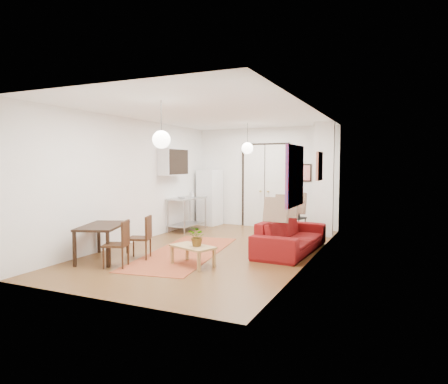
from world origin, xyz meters
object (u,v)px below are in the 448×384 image
at_px(dining_table, 103,229).
at_px(black_side_chair, 297,214).
at_px(coffee_table, 193,248).
at_px(sofa, 291,235).
at_px(kitchen_counter, 187,209).
at_px(dining_chair_far, 119,240).
at_px(dining_chair_near, 142,234).
at_px(fridge, 210,197).

height_order(dining_table, black_side_chair, black_side_chair).
distance_m(coffee_table, dining_table, 1.85).
bearing_deg(sofa, dining_table, 127.72).
distance_m(kitchen_counter, dining_table, 3.63).
bearing_deg(dining_table, sofa, 34.69).
xyz_separation_m(dining_table, dining_chair_far, (0.60, -0.27, -0.12)).
bearing_deg(sofa, coffee_table, 147.55).
bearing_deg(dining_table, black_side_chair, 58.27).
bearing_deg(black_side_chair, coffee_table, 93.07).
bearing_deg(kitchen_counter, dining_table, -84.25).
height_order(dining_chair_near, black_side_chair, black_side_chair).
distance_m(kitchen_counter, dining_chair_near, 3.29).
xyz_separation_m(coffee_table, dining_chair_near, (-1.20, 0.13, 0.17)).
bearing_deg(sofa, dining_chair_near, 127.47).
bearing_deg(dining_chair_near, sofa, 104.28).
bearing_deg(coffee_table, sofa, 54.53).
distance_m(kitchen_counter, black_side_chair, 3.00).
relative_size(fridge, dining_chair_far, 1.99).
xyz_separation_m(coffee_table, dining_chair_far, (-1.20, -0.57, 0.17)).
bearing_deg(dining_table, dining_chair_far, -24.10).
bearing_deg(kitchen_counter, sofa, -20.98).
distance_m(fridge, dining_chair_near, 4.47).
relative_size(fridge, black_side_chair, 1.90).
height_order(fridge, dining_chair_near, fridge).
bearing_deg(dining_chair_far, dining_table, -134.26).
xyz_separation_m(fridge, dining_table, (0.09, -4.84, -0.23)).
bearing_deg(dining_chair_near, kitchen_counter, 173.74).
bearing_deg(dining_chair_far, kitchen_counter, 171.31).
xyz_separation_m(sofa, dining_chair_near, (-2.53, -1.73, 0.14)).
distance_m(sofa, coffee_table, 2.29).
xyz_separation_m(kitchen_counter, dining_chair_near, (0.79, -3.19, -0.11)).
bearing_deg(dining_chair_near, coffee_table, 63.83).
relative_size(dining_table, dining_chair_far, 1.65).
bearing_deg(kitchen_counter, dining_chair_near, -73.35).
bearing_deg(black_side_chair, dining_chair_far, 81.22).
distance_m(dining_table, black_side_chair, 5.15).
relative_size(fridge, dining_table, 1.20).
xyz_separation_m(kitchen_counter, dining_table, (0.19, -3.62, 0.00)).
relative_size(kitchen_counter, black_side_chair, 1.40).
height_order(kitchen_counter, dining_table, kitchen_counter).
relative_size(dining_chair_near, black_side_chair, 0.95).
bearing_deg(sofa, kitchen_counter, 69.29).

